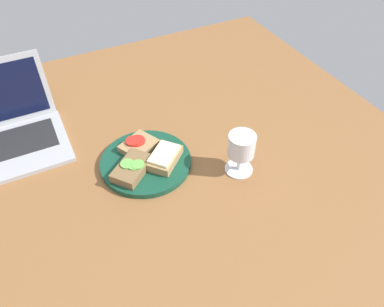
{
  "coord_description": "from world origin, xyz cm",
  "views": [
    {
      "loc": [
        -26.03,
        -66.07,
        76.06
      ],
      "look_at": [
        5.11,
        -3.23,
        8.0
      ],
      "focal_mm": 35.0,
      "sensor_mm": 36.0,
      "label": 1
    }
  ],
  "objects_px": {
    "sandwich_with_tomato": "(138,145)",
    "sandwich_with_cheese": "(164,157)",
    "laptop": "(5,129)",
    "plate": "(146,162)",
    "wine_glass": "(241,147)",
    "sandwich_with_cucumber": "(132,168)"
  },
  "relations": [
    {
      "from": "plate",
      "to": "sandwich_with_cheese",
      "type": "xyz_separation_m",
      "value": [
        0.04,
        -0.03,
        0.02
      ]
    },
    {
      "from": "sandwich_with_tomato",
      "to": "laptop",
      "type": "xyz_separation_m",
      "value": [
        -0.32,
        0.21,
        0.02
      ]
    },
    {
      "from": "sandwich_with_cucumber",
      "to": "wine_glass",
      "type": "distance_m",
      "value": 0.29
    },
    {
      "from": "plate",
      "to": "sandwich_with_tomato",
      "type": "xyz_separation_m",
      "value": [
        0.0,
        0.05,
        0.02
      ]
    },
    {
      "from": "sandwich_with_cucumber",
      "to": "plate",
      "type": "bearing_deg",
      "value": 29.07
    },
    {
      "from": "plate",
      "to": "sandwich_with_cheese",
      "type": "height_order",
      "value": "sandwich_with_cheese"
    },
    {
      "from": "sandwich_with_tomato",
      "to": "wine_glass",
      "type": "height_order",
      "value": "wine_glass"
    },
    {
      "from": "sandwich_with_cheese",
      "to": "sandwich_with_tomato",
      "type": "xyz_separation_m",
      "value": [
        -0.04,
        0.08,
        -0.0
      ]
    },
    {
      "from": "plate",
      "to": "sandwich_with_cucumber",
      "type": "bearing_deg",
      "value": -150.93
    },
    {
      "from": "plate",
      "to": "sandwich_with_cucumber",
      "type": "height_order",
      "value": "sandwich_with_cucumber"
    },
    {
      "from": "wine_glass",
      "to": "laptop",
      "type": "xyz_separation_m",
      "value": [
        -0.54,
        0.39,
        -0.04
      ]
    },
    {
      "from": "plate",
      "to": "sandwich_with_cucumber",
      "type": "xyz_separation_m",
      "value": [
        -0.05,
        -0.03,
        0.02
      ]
    },
    {
      "from": "plate",
      "to": "wine_glass",
      "type": "relative_size",
      "value": 2.06
    },
    {
      "from": "sandwich_with_tomato",
      "to": "laptop",
      "type": "height_order",
      "value": "laptop"
    },
    {
      "from": "sandwich_with_cucumber",
      "to": "sandwich_with_tomato",
      "type": "height_order",
      "value": "sandwich_with_cucumber"
    },
    {
      "from": "sandwich_with_cucumber",
      "to": "wine_glass",
      "type": "height_order",
      "value": "wine_glass"
    },
    {
      "from": "sandwich_with_tomato",
      "to": "laptop",
      "type": "relative_size",
      "value": 0.38
    },
    {
      "from": "sandwich_with_cucumber",
      "to": "laptop",
      "type": "bearing_deg",
      "value": 133.54
    },
    {
      "from": "sandwich_with_cheese",
      "to": "plate",
      "type": "bearing_deg",
      "value": 148.75
    },
    {
      "from": "sandwich_with_tomato",
      "to": "sandwich_with_cheese",
      "type": "bearing_deg",
      "value": -61.16
    },
    {
      "from": "plate",
      "to": "wine_glass",
      "type": "distance_m",
      "value": 0.26
    },
    {
      "from": "plate",
      "to": "sandwich_with_cucumber",
      "type": "relative_size",
      "value": 1.88
    }
  ]
}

